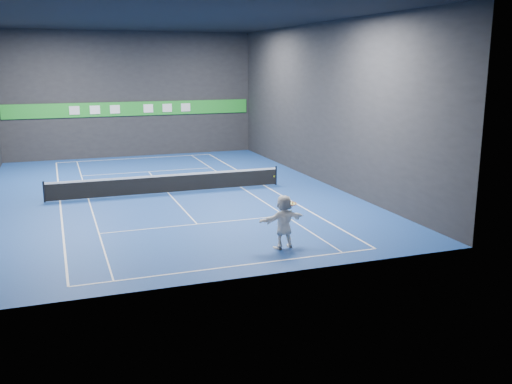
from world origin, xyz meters
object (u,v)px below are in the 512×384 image
object	(u,v)px
tennis_ball	(274,176)
tennis_racket	(292,205)
player	(284,222)
tennis_net	(168,183)

from	to	relation	value
tennis_ball	tennis_racket	world-z (taller)	tennis_ball
player	tennis_net	size ratio (longest dim) A/B	0.16
player	tennis_racket	distance (m)	0.71
tennis_net	tennis_racket	distance (m)	10.95
player	tennis_racket	bearing A→B (deg)	177.73
tennis_ball	player	bearing A→B (deg)	-33.90
tennis_racket	tennis_ball	bearing A→B (deg)	166.32
player	tennis_racket	size ratio (longest dim) A/B	3.80
tennis_net	tennis_racket	bearing A→B (deg)	-76.02
tennis_net	tennis_racket	xyz separation A→B (m)	(2.63, -10.57, 1.10)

